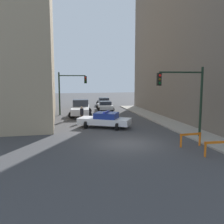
# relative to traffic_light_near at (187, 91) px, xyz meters

# --- Properties ---
(ground_plane) EXTENTS (120.00, 120.00, 0.00)m
(ground_plane) POSITION_rel_traffic_light_near_xyz_m (-4.73, -0.58, -3.53)
(ground_plane) COLOR #424244
(sidewalk_right) EXTENTS (2.40, 44.00, 0.12)m
(sidewalk_right) POSITION_rel_traffic_light_near_xyz_m (1.47, -0.58, -3.47)
(sidewalk_right) COLOR #9E998E
(sidewalk_right) RESTS_ON ground_plane
(traffic_light_near) EXTENTS (3.64, 0.35, 5.20)m
(traffic_light_near) POSITION_rel_traffic_light_near_xyz_m (0.00, 0.00, 0.00)
(traffic_light_near) COLOR black
(traffic_light_near) RESTS_ON sidewalk_right
(traffic_light_far) EXTENTS (3.44, 0.35, 5.20)m
(traffic_light_far) POSITION_rel_traffic_light_near_xyz_m (-8.03, 14.15, -0.13)
(traffic_light_far) COLOR black
(traffic_light_far) RESTS_ON ground_plane
(police_car) EXTENTS (5.01, 3.88, 1.52)m
(police_car) POSITION_rel_traffic_light_near_xyz_m (-5.18, 5.30, -2.81)
(police_car) COLOR white
(police_car) RESTS_ON ground_plane
(white_truck) EXTENTS (3.06, 5.60, 1.90)m
(white_truck) POSITION_rel_traffic_light_near_xyz_m (-6.69, 13.01, -2.62)
(white_truck) COLOR silver
(white_truck) RESTS_ON ground_plane
(parked_car_near) EXTENTS (2.47, 4.41, 1.31)m
(parked_car_near) POSITION_rel_traffic_light_near_xyz_m (-2.90, 17.38, -2.86)
(parked_car_near) COLOR silver
(parked_car_near) RESTS_ON ground_plane
(parked_car_mid) EXTENTS (2.52, 4.44, 1.31)m
(parked_car_mid) POSITION_rel_traffic_light_near_xyz_m (-1.96, 23.47, -2.86)
(parked_car_mid) COLOR #474C51
(parked_car_mid) RESTS_ON ground_plane
(pedestrian_crossing) EXTENTS (0.45, 0.45, 1.66)m
(pedestrian_crossing) POSITION_rel_traffic_light_near_xyz_m (-6.99, 8.35, -2.67)
(pedestrian_crossing) COLOR #382D23
(pedestrian_crossing) RESTS_ON ground_plane
(barrier_front) EXTENTS (1.60, 0.22, 0.90)m
(barrier_front) POSITION_rel_traffic_light_near_xyz_m (-0.41, -4.38, -2.91)
(barrier_front) COLOR orange
(barrier_front) RESTS_ON ground_plane
(barrier_mid) EXTENTS (1.60, 0.28, 0.90)m
(barrier_mid) POSITION_rel_traffic_light_near_xyz_m (-0.81, -2.15, -2.91)
(barrier_mid) COLOR orange
(barrier_mid) RESTS_ON ground_plane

